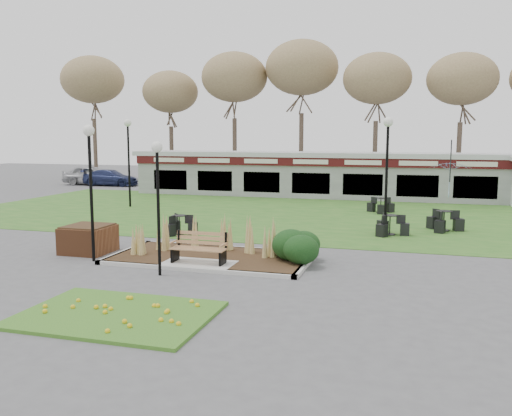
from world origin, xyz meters
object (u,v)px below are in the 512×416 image
(car_black, at_px, (178,176))
(brick_planter, at_px, (88,239))
(car_blue, at_px, (111,178))
(bistro_set_b, at_px, (381,208))
(patio_umbrella, at_px, (450,180))
(food_pavilion, at_px, (315,174))
(bistro_set_a, at_px, (179,228))
(bistro_set_c, at_px, (444,224))
(lamp_post_near_left, at_px, (90,163))
(lamp_post_near_right, at_px, (158,178))
(lamp_post_mid_left, at_px, (128,143))
(lamp_post_mid_right, at_px, (387,149))
(bistro_set_d, at_px, (390,228))
(park_bench, at_px, (200,247))
(car_silver, at_px, (92,175))

(car_black, bearing_deg, brick_planter, -169.12)
(brick_planter, xyz_separation_m, car_blue, (-12.55, 22.09, 0.17))
(bistro_set_b, bearing_deg, patio_umbrella, 25.67)
(bistro_set_b, bearing_deg, car_blue, 156.19)
(food_pavilion, bearing_deg, bistro_set_a, -100.72)
(bistro_set_c, bearing_deg, car_black, 139.22)
(lamp_post_near_left, xyz_separation_m, lamp_post_near_right, (2.81, -1.00, -0.36))
(lamp_post_mid_left, relative_size, patio_umbrella, 1.77)
(lamp_post_mid_right, bearing_deg, car_blue, 144.44)
(lamp_post_mid_left, relative_size, bistro_set_d, 3.24)
(park_bench, distance_m, food_pavilion, 19.73)
(bistro_set_a, bearing_deg, park_bench, -59.18)
(lamp_post_near_left, distance_m, car_black, 27.68)
(food_pavilion, distance_m, car_black, 13.87)
(lamp_post_near_right, distance_m, bistro_set_a, 6.92)
(brick_planter, distance_m, lamp_post_near_right, 4.84)
(lamp_post_mid_right, relative_size, bistro_set_c, 3.05)
(food_pavilion, bearing_deg, car_silver, 169.69)
(bistro_set_c, bearing_deg, bistro_set_d, -143.43)
(park_bench, xyz_separation_m, food_pavilion, (0.00, 19.71, 0.89))
(car_black, bearing_deg, food_pavilion, -122.83)
(lamp_post_mid_left, relative_size, car_blue, 1.10)
(brick_planter, height_order, bistro_set_b, brick_planter)
(park_bench, relative_size, brick_planter, 1.13)
(lamp_post_near_right, height_order, car_blue, lamp_post_near_right)
(lamp_post_mid_right, distance_m, bistro_set_a, 8.88)
(brick_planter, relative_size, bistro_set_d, 1.00)
(bistro_set_c, bearing_deg, car_blue, 149.67)
(brick_planter, distance_m, lamp_post_near_left, 3.01)
(bistro_set_c, relative_size, patio_umbrella, 0.56)
(bistro_set_b, relative_size, car_blue, 0.32)
(brick_planter, distance_m, car_black, 26.27)
(lamp_post_mid_left, bearing_deg, lamp_post_mid_right, -18.56)
(lamp_post_near_left, height_order, car_blue, lamp_post_near_left)
(lamp_post_near_right, height_order, car_black, lamp_post_near_right)
(bistro_set_a, xyz_separation_m, car_black, (-9.63, 21.00, 0.40))
(lamp_post_near_left, xyz_separation_m, car_silver, (-15.34, 23.47, -2.36))
(lamp_post_mid_right, bearing_deg, lamp_post_mid_left, 161.44)
(park_bench, distance_m, bistro_set_b, 14.11)
(lamp_post_mid_right, distance_m, bistro_set_d, 3.15)
(lamp_post_near_left, relative_size, car_silver, 0.94)
(patio_umbrella, bearing_deg, bistro_set_b, -154.33)
(lamp_post_near_right, height_order, bistro_set_a, lamp_post_near_right)
(food_pavilion, relative_size, bistro_set_c, 15.98)
(bistro_set_b, distance_m, bistro_set_d, 6.39)
(bistro_set_b, bearing_deg, bistro_set_c, -59.04)
(brick_planter, distance_m, bistro_set_d, 11.56)
(bistro_set_c, relative_size, car_blue, 0.35)
(park_bench, bearing_deg, car_blue, 126.58)
(park_bench, xyz_separation_m, lamp_post_mid_left, (-9.03, 11.81, 2.95))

